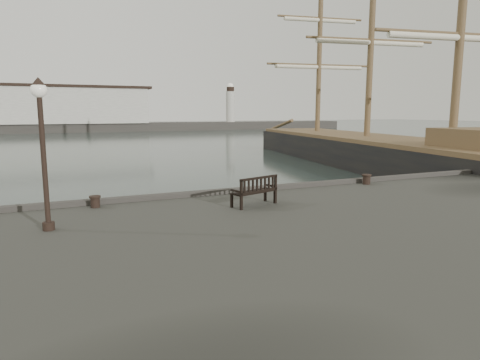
# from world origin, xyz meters

# --- Properties ---
(ground) EXTENTS (400.00, 400.00, 0.00)m
(ground) POSITION_xyz_m (0.00, 0.00, 0.00)
(ground) COLOR black
(ground) RESTS_ON ground
(breakwater) EXTENTS (140.00, 9.50, 12.20)m
(breakwater) POSITION_xyz_m (-4.56, 92.00, 4.30)
(breakwater) COLOR #383530
(breakwater) RESTS_ON ground
(bench) EXTENTS (1.73, 1.03, 0.94)m
(bench) POSITION_xyz_m (-0.99, -2.46, 1.86)
(bench) COLOR black
(bench) RESTS_ON quay
(bollard_left) EXTENTS (0.41, 0.41, 0.38)m
(bollard_left) POSITION_xyz_m (-5.80, -0.63, 1.75)
(bollard_left) COLOR black
(bollard_left) RESTS_ON quay
(bollard_right) EXTENTS (0.50, 0.50, 0.42)m
(bollard_right) POSITION_xyz_m (5.22, -0.64, 1.77)
(bollard_right) COLOR black
(bollard_right) RESTS_ON quay
(lamp_post) EXTENTS (0.39, 0.39, 3.90)m
(lamp_post) POSITION_xyz_m (-7.19, -2.95, 4.06)
(lamp_post) COLOR black
(lamp_post) RESTS_ON quay
(tall_ship_main) EXTENTS (13.68, 37.86, 27.85)m
(tall_ship_main) POSITION_xyz_m (18.58, 15.07, 0.71)
(tall_ship_main) COLOR black
(tall_ship_main) RESTS_ON ground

